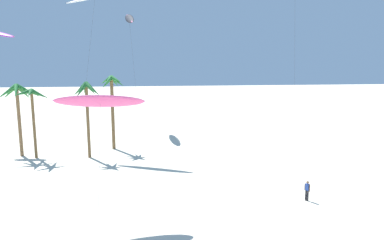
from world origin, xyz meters
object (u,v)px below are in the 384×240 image
palm_tree_2 (87,96)px  flying_kite_5 (100,101)px  palm_tree_1 (31,100)px  palm_tree_4 (112,90)px  person_near_right (307,190)px  flying_kite_3 (129,18)px  palm_tree_3 (17,99)px

palm_tree_2 → flying_kite_5: size_ratio=0.96×
palm_tree_1 → palm_tree_4: (8.61, 3.30, 0.72)m
palm_tree_4 → person_near_right: bearing=-47.8°
flying_kite_3 → flying_kite_5: (-0.38, -33.30, -9.12)m
palm_tree_4 → flying_kite_3: 16.85m
palm_tree_3 → person_near_right: size_ratio=5.17×
palm_tree_3 → person_near_right: (27.74, -16.84, -5.90)m
palm_tree_4 → palm_tree_3: bearing=-168.4°
palm_tree_3 → palm_tree_4: 10.77m
palm_tree_4 → person_near_right: palm_tree_4 is taller
palm_tree_2 → palm_tree_3: palm_tree_2 is taller
palm_tree_2 → flying_kite_3: bearing=76.7°
palm_tree_2 → flying_kite_5: flying_kite_5 is taller
flying_kite_3 → flying_kite_5: size_ratio=2.07×
palm_tree_4 → palm_tree_2: bearing=-122.3°
palm_tree_1 → palm_tree_4: 9.25m
palm_tree_1 → palm_tree_3: size_ratio=0.94×
palm_tree_4 → flying_kite_5: 19.96m
flying_kite_5 → person_near_right: bearing=3.2°
flying_kite_5 → palm_tree_4: bearing=93.7°
palm_tree_1 → palm_tree_3: palm_tree_3 is taller
palm_tree_3 → flying_kite_3: size_ratio=0.45×
palm_tree_1 → flying_kite_3: flying_kite_3 is taller
palm_tree_3 → flying_kite_3: flying_kite_3 is taller
palm_tree_1 → person_near_right: 30.79m
flying_kite_5 → palm_tree_2: bearing=102.9°
palm_tree_3 → flying_kite_3: (12.20, 15.56, 10.77)m
palm_tree_4 → palm_tree_1: bearing=-159.0°
palm_tree_1 → flying_kite_5: 19.40m
flying_kite_5 → palm_tree_1: bearing=120.8°
palm_tree_3 → palm_tree_4: (10.52, 2.16, 0.70)m
flying_kite_3 → palm_tree_3: bearing=-128.1°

